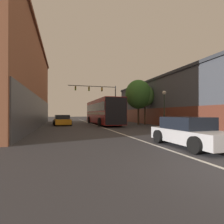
{
  "coord_description": "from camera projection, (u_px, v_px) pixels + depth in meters",
  "views": [
    {
      "loc": [
        -4.21,
        -2.91,
        1.49
      ],
      "look_at": [
        1.8,
        17.76,
        1.66
      ],
      "focal_mm": 28.0,
      "sensor_mm": 36.0,
      "label": 1
    }
  ],
  "objects": [
    {
      "name": "bus",
      "position": [
        103.0,
        111.0,
        23.73
      ],
      "size": [
        2.89,
        11.87,
        3.25
      ],
      "rotation": [
        0.0,
        0.0,
        1.58
      ],
      "color": "maroon",
      "rests_on": "ground_plane"
    },
    {
      "name": "parked_car_left_near",
      "position": [
        62.0,
        119.0,
        30.27
      ],
      "size": [
        2.25,
        4.32,
        1.22
      ],
      "rotation": [
        0.0,
        0.0,
        1.65
      ],
      "color": "#285633",
      "rests_on": "ground_plane"
    },
    {
      "name": "street_tree_near",
      "position": [
        145.0,
        96.0,
        23.49
      ],
      "size": [
        2.61,
        2.35,
        5.3
      ],
      "color": "#3D2D1E",
      "rests_on": "ground_plane"
    },
    {
      "name": "building_right_storefront",
      "position": [
        174.0,
        101.0,
        24.34
      ],
      "size": [
        7.26,
        25.2,
        6.17
      ],
      "color": "#4C515B",
      "rests_on": "ground_plane"
    },
    {
      "name": "hatchback_foreground",
      "position": [
        189.0,
        132.0,
        7.89
      ],
      "size": [
        1.98,
        4.02,
        1.32
      ],
      "rotation": [
        0.0,
        0.0,
        1.58
      ],
      "color": "silver",
      "rests_on": "ground_plane"
    },
    {
      "name": "street_tree_far",
      "position": [
        138.0,
        94.0,
        23.3
      ],
      "size": [
        3.51,
        3.16,
        5.98
      ],
      "color": "#3D2D1E",
      "rests_on": "ground_plane"
    },
    {
      "name": "street_lamp",
      "position": [
        164.0,
        103.0,
        18.25
      ],
      "size": [
        0.39,
        0.39,
        3.86
      ],
      "color": "#233323",
      "rests_on": "ground_plane"
    },
    {
      "name": "parked_car_left_mid",
      "position": [
        62.0,
        120.0,
        22.21
      ],
      "size": [
        2.37,
        4.72,
        1.3
      ],
      "rotation": [
        0.0,
        0.0,
        1.65
      ],
      "color": "orange",
      "rests_on": "ground_plane"
    },
    {
      "name": "lane_center_line",
      "position": [
        98.0,
        126.0,
        20.59
      ],
      "size": [
        0.14,
        46.65,
        0.01
      ],
      "color": "silver",
      "rests_on": "ground_plane"
    },
    {
      "name": "traffic_signal_gantry",
      "position": [
        101.0,
        94.0,
        34.31
      ],
      "size": [
        9.41,
        0.36,
        7.07
      ],
      "color": "black",
      "rests_on": "ground_plane"
    }
  ]
}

